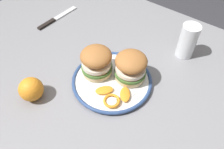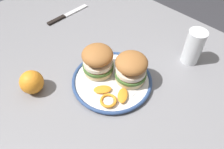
% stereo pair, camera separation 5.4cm
% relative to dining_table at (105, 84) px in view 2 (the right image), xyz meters
% --- Properties ---
extents(dining_table, '(1.39, 0.99, 0.77)m').
position_rel_dining_table_xyz_m(dining_table, '(0.00, 0.00, 0.00)').
color(dining_table, gray).
rests_on(dining_table, ground).
extents(dinner_plate, '(0.27, 0.27, 0.02)m').
position_rel_dining_table_xyz_m(dinner_plate, '(-0.07, 0.03, 0.10)').
color(dinner_plate, white).
rests_on(dinner_plate, dining_table).
extents(sandwich_half_left, '(0.14, 0.14, 0.10)m').
position_rel_dining_table_xyz_m(sandwich_half_left, '(-0.01, 0.03, 0.16)').
color(sandwich_half_left, beige).
rests_on(sandwich_half_left, dinner_plate).
extents(sandwich_half_right, '(0.12, 0.12, 0.10)m').
position_rel_dining_table_xyz_m(sandwich_half_right, '(-0.11, -0.02, 0.16)').
color(sandwich_half_right, beige).
rests_on(sandwich_half_right, dinner_plate).
extents(orange_peel_curled, '(0.07, 0.07, 0.01)m').
position_rel_dining_table_xyz_m(orange_peel_curled, '(-0.12, 0.10, 0.12)').
color(orange_peel_curled, orange).
rests_on(orange_peel_curled, dinner_plate).
extents(orange_peel_strip_long, '(0.06, 0.07, 0.01)m').
position_rel_dining_table_xyz_m(orange_peel_strip_long, '(-0.14, 0.06, 0.12)').
color(orange_peel_strip_long, orange).
rests_on(orange_peel_strip_long, dinner_plate).
extents(orange_peel_strip_short, '(0.06, 0.07, 0.01)m').
position_rel_dining_table_xyz_m(orange_peel_strip_short, '(-0.08, 0.09, 0.12)').
color(orange_peel_strip_short, orange).
rests_on(orange_peel_strip_short, dinner_plate).
extents(drinking_glass, '(0.06, 0.06, 0.13)m').
position_rel_dining_table_xyz_m(drinking_glass, '(-0.20, -0.25, 0.15)').
color(drinking_glass, white).
rests_on(drinking_glass, dining_table).
extents(whole_orange, '(0.08, 0.08, 0.08)m').
position_rel_dining_table_xyz_m(whole_orange, '(0.10, 0.23, 0.13)').
color(whole_orange, orange).
rests_on(whole_orange, dining_table).
extents(table_knife, '(0.03, 0.22, 0.01)m').
position_rel_dining_table_xyz_m(table_knife, '(0.36, -0.10, 0.10)').
color(table_knife, silver).
rests_on(table_knife, dining_table).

